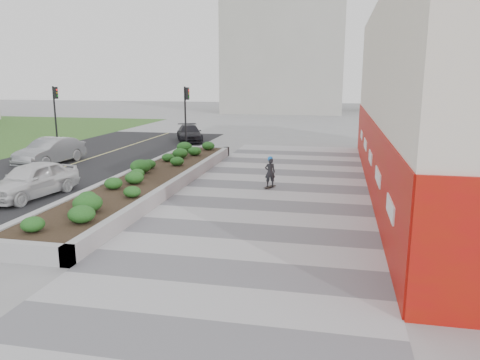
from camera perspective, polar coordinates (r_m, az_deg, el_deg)
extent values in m
plane|color=gray|center=(13.19, -0.06, -8.81)|extent=(160.00, 160.00, 0.00)
cube|color=#A8A8AD|center=(15.97, 2.15, -4.97)|extent=(8.00, 36.00, 0.01)
cube|color=beige|center=(21.52, 24.09, 9.28)|extent=(6.00, 24.00, 8.00)
cube|color=#B10D0D|center=(21.34, 15.66, 3.12)|extent=(0.12, 24.00, 3.00)
cube|color=#9E9EA0|center=(13.72, -25.15, -7.96)|extent=(3.00, 0.30, 0.55)
cube|color=#9E9EA0|center=(29.36, -4.25, 3.55)|extent=(3.00, 0.30, 0.55)
cube|color=#9E9EA0|center=(21.69, -14.13, 0.05)|extent=(0.30, 18.00, 0.55)
cube|color=#9E9EA0|center=(20.67, -7.38, -0.28)|extent=(0.30, 18.00, 0.55)
cube|color=#2D2116|center=(21.15, -10.83, -0.18)|extent=(2.40, 17.40, 0.50)
cube|color=black|center=(24.41, -25.06, -0.06)|extent=(10.00, 40.00, 0.00)
cylinder|color=black|center=(31.24, -6.67, 7.40)|extent=(0.12, 0.12, 4.20)
cube|color=black|center=(31.09, -6.43, 10.43)|extent=(0.18, 0.28, 0.80)
cylinder|color=black|center=(34.81, -21.59, 7.13)|extent=(0.12, 0.12, 4.20)
cube|color=black|center=(34.63, -21.55, 9.85)|extent=(0.18, 0.28, 0.80)
cube|color=#ADAAA3|center=(67.66, 5.57, 16.76)|extent=(16.00, 12.00, 20.00)
cube|color=#ADAAA3|center=(73.47, 22.51, 17.13)|extent=(14.00, 10.00, 24.00)
cylinder|color=#595654|center=(15.90, 3.93, -5.08)|extent=(0.44, 0.44, 0.01)
cube|color=black|center=(20.65, 3.66, -0.81)|extent=(0.48, 0.74, 0.02)
imported|color=#222327|center=(20.51, 3.68, 0.95)|extent=(0.54, 0.43, 1.27)
sphere|color=blue|center=(20.40, 3.70, 2.59)|extent=(0.23, 0.23, 0.23)
imported|color=white|center=(20.72, -24.05, 0.01)|extent=(2.37, 4.42, 1.43)
imported|color=#999BA0|center=(28.22, -22.15, 3.25)|extent=(2.01, 4.60, 1.47)
imported|color=black|center=(36.02, -6.18, 5.69)|extent=(3.24, 4.57, 1.23)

